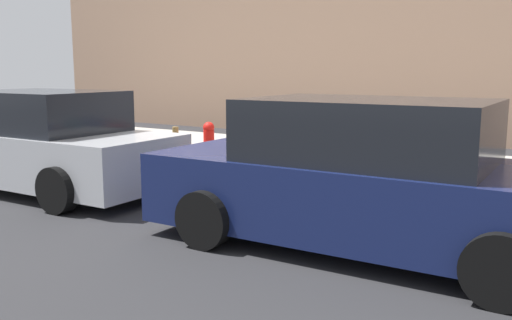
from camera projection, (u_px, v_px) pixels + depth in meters
name	position (u px, v px, depth m)	size (l,w,h in m)	color
ground_plane	(197.00, 180.00, 9.66)	(40.00, 40.00, 0.00)	#28282B
sidewalk_curb	(272.00, 158.00, 11.72)	(18.00, 5.00, 0.14)	#ADA89E
suitcase_maroon_0	(400.00, 170.00, 8.36)	(0.51, 0.25, 0.82)	maroon
suitcase_teal_1	(362.00, 161.00, 8.68)	(0.50, 0.25, 0.98)	#0F606B
suitcase_navy_2	(326.00, 157.00, 8.92)	(0.46, 0.28, 0.82)	navy
suitcase_red_3	(297.00, 155.00, 9.30)	(0.49, 0.22, 0.91)	red
suitcase_silver_4	(264.00, 156.00, 9.53)	(0.44, 0.21, 0.88)	#9EA0A8
suitcase_olive_5	(243.00, 152.00, 9.87)	(0.35, 0.22, 0.91)	#59601E
fire_hydrant	(209.00, 143.00, 10.21)	(0.39, 0.21, 0.82)	red
bollard_post	(176.00, 146.00, 10.47)	(0.12, 0.12, 0.71)	brown
parked_car_navy_0	(367.00, 180.00, 5.90)	(4.81, 2.15, 1.61)	#141E4C
parked_car_silver_1	(44.00, 144.00, 8.82)	(4.57, 2.16, 1.58)	#B2B5BA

